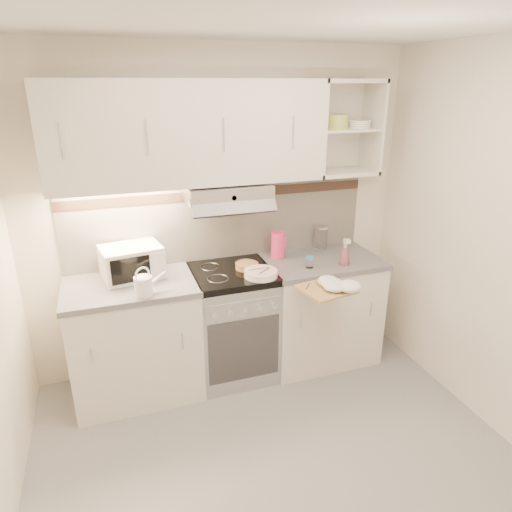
{
  "coord_description": "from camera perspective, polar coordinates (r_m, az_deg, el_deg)",
  "views": [
    {
      "loc": [
        -0.85,
        -1.96,
        2.23
      ],
      "look_at": [
        0.14,
        0.95,
        1.05
      ],
      "focal_mm": 32.0,
      "sensor_mm": 36.0,
      "label": 1
    }
  ],
  "objects": [
    {
      "name": "microwave",
      "position": [
        3.4,
        -15.28,
        -0.71
      ],
      "size": [
        0.46,
        0.37,
        0.23
      ],
      "rotation": [
        0.0,
        0.0,
        0.18
      ],
      "color": "white",
      "rests_on": "worktop_left"
    },
    {
      "name": "bread_loaf",
      "position": [
        3.46,
        -1.15,
        -1.23
      ],
      "size": [
        0.17,
        0.17,
        0.04
      ],
      "primitive_type": "cylinder",
      "color": "#936141",
      "rests_on": "electric_range"
    },
    {
      "name": "ground",
      "position": [
        3.09,
        3.53,
        -25.36
      ],
      "size": [
        3.0,
        3.0,
        0.0
      ],
      "primitive_type": "plane",
      "color": "gray",
      "rests_on": "ground"
    },
    {
      "name": "spice_jar",
      "position": [
        3.49,
        6.74,
        -0.75
      ],
      "size": [
        0.06,
        0.06,
        0.09
      ],
      "rotation": [
        0.0,
        0.0,
        -0.02
      ],
      "color": "white",
      "rests_on": "worktop_right"
    },
    {
      "name": "glass_jar",
      "position": [
        3.87,
        8.13,
        2.27
      ],
      "size": [
        0.11,
        0.11,
        0.21
      ],
      "rotation": [
        0.0,
        0.0,
        0.25
      ],
      "color": "white",
      "rests_on": "worktop_right"
    },
    {
      "name": "electric_range",
      "position": [
        3.64,
        -2.89,
        -8.34
      ],
      "size": [
        0.6,
        0.6,
        0.9
      ],
      "color": "#B7B7BC",
      "rests_on": "ground"
    },
    {
      "name": "base_cabinet_left",
      "position": [
        3.55,
        -14.79,
        -10.28
      ],
      "size": [
        0.9,
        0.6,
        0.86
      ],
      "primitive_type": "cube",
      "color": "silver",
      "rests_on": "ground"
    },
    {
      "name": "dish_towel",
      "position": [
        3.21,
        9.76,
        -3.5
      ],
      "size": [
        0.32,
        0.28,
        0.08
      ],
      "primitive_type": null,
      "rotation": [
        0.0,
        0.0,
        -0.18
      ],
      "color": "silver",
      "rests_on": "cutting_board"
    },
    {
      "name": "worktop_left",
      "position": [
        3.34,
        -15.5,
        -3.65
      ],
      "size": [
        0.92,
        0.62,
        0.04
      ],
      "primitive_type": "cube",
      "color": "slate",
      "rests_on": "base_cabinet_left"
    },
    {
      "name": "room_shell",
      "position": [
        2.55,
        1.28,
        7.26
      ],
      "size": [
        3.04,
        2.84,
        2.52
      ],
      "color": "silver",
      "rests_on": "ground"
    },
    {
      "name": "spray_bottle",
      "position": [
        3.58,
        11.02,
        0.27
      ],
      "size": [
        0.08,
        0.08,
        0.22
      ],
      "rotation": [
        0.0,
        0.0,
        -0.16
      ],
      "color": "pink",
      "rests_on": "worktop_right"
    },
    {
      "name": "worktop_right",
      "position": [
        3.7,
        8.21,
        -0.63
      ],
      "size": [
        0.92,
        0.62,
        0.04
      ],
      "primitive_type": "cube",
      "color": "slate",
      "rests_on": "base_cabinet_right"
    },
    {
      "name": "watering_can",
      "position": [
        3.11,
        -13.77,
        -3.51
      ],
      "size": [
        0.23,
        0.14,
        0.2
      ],
      "rotation": [
        0.0,
        0.0,
        0.39
      ],
      "color": "white",
      "rests_on": "worktop_left"
    },
    {
      "name": "plate_stack",
      "position": [
        3.32,
        0.6,
        -2.19
      ],
      "size": [
        0.25,
        0.25,
        0.05
      ],
      "rotation": [
        0.0,
        0.0,
        0.23
      ],
      "color": "white",
      "rests_on": "electric_range"
    },
    {
      "name": "pink_pitcher",
      "position": [
        3.65,
        2.77,
        1.41
      ],
      "size": [
        0.12,
        0.11,
        0.22
      ],
      "rotation": [
        0.0,
        0.0,
        -0.3
      ],
      "color": "#F83370",
      "rests_on": "worktop_right"
    },
    {
      "name": "cutting_board",
      "position": [
        3.24,
        8.72,
        -4.11
      ],
      "size": [
        0.4,
        0.37,
        0.02
      ],
      "primitive_type": "cube",
      "rotation": [
        0.0,
        0.0,
        0.2
      ],
      "color": "#C17A55",
      "rests_on": "base_cabinet_right"
    },
    {
      "name": "base_cabinet_right",
      "position": [
        3.89,
        7.87,
        -6.81
      ],
      "size": [
        0.9,
        0.6,
        0.86
      ],
      "primitive_type": "cube",
      "color": "silver",
      "rests_on": "ground"
    }
  ]
}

